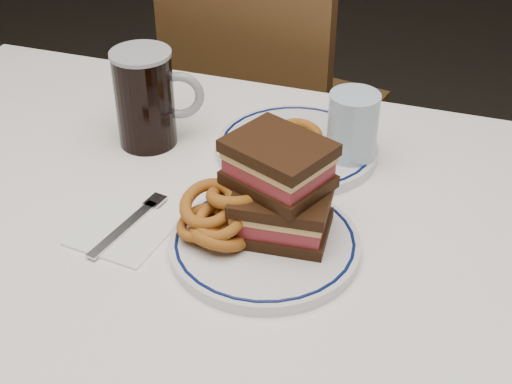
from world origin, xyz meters
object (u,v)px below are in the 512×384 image
(reuben_sandwich, at_px, (280,188))
(main_plate, at_px, (265,244))
(beer_mug, at_px, (147,98))
(far_plate, at_px, (297,147))
(chair_far, at_px, (266,102))

(reuben_sandwich, bearing_deg, main_plate, -109.03)
(beer_mug, xyz_separation_m, far_plate, (0.25, 0.04, -0.07))
(main_plate, distance_m, far_plate, 0.26)
(main_plate, bearing_deg, reuben_sandwich, 70.97)
(reuben_sandwich, bearing_deg, far_plate, 99.61)
(chair_far, xyz_separation_m, beer_mug, (-0.02, -0.60, 0.31))
(reuben_sandwich, xyz_separation_m, far_plate, (-0.04, 0.22, -0.07))
(main_plate, xyz_separation_m, far_plate, (-0.03, 0.26, 0.00))
(beer_mug, height_order, far_plate, beer_mug)
(reuben_sandwich, height_order, beer_mug, beer_mug)
(main_plate, distance_m, reuben_sandwich, 0.08)
(beer_mug, bearing_deg, main_plate, -37.69)
(beer_mug, relative_size, far_plate, 0.62)
(main_plate, relative_size, far_plate, 0.98)
(reuben_sandwich, relative_size, beer_mug, 0.97)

